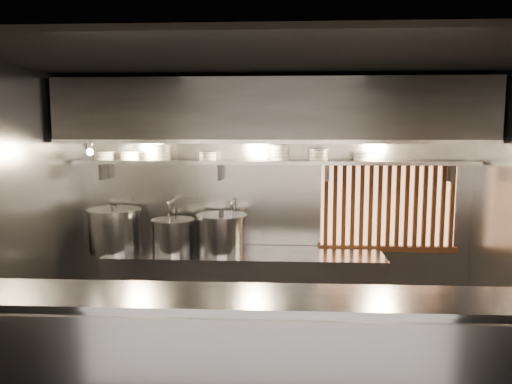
# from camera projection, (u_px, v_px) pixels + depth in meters

# --- Properties ---
(floor) EXTENTS (4.50, 4.50, 0.00)m
(floor) POSITION_uv_depth(u_px,v_px,m) (269.00, 383.00, 4.44)
(floor) COLOR black
(floor) RESTS_ON ground
(ceiling) EXTENTS (4.50, 4.50, 0.00)m
(ceiling) POSITION_uv_depth(u_px,v_px,m) (270.00, 61.00, 4.09)
(ceiling) COLOR black
(ceiling) RESTS_ON wall_back
(wall_back) EXTENTS (4.50, 0.00, 4.50)m
(wall_back) POSITION_uv_depth(u_px,v_px,m) (273.00, 203.00, 5.75)
(wall_back) COLOR gray
(wall_back) RESTS_ON floor
(wall_left) EXTENTS (0.00, 3.00, 3.00)m
(wall_left) POSITION_uv_depth(u_px,v_px,m) (14.00, 226.00, 4.39)
(wall_left) COLOR gray
(wall_left) RESTS_ON floor
(serving_counter) EXTENTS (4.50, 0.56, 1.13)m
(serving_counter) POSITION_uv_depth(u_px,v_px,m) (265.00, 375.00, 3.42)
(serving_counter) COLOR #98989D
(serving_counter) RESTS_ON floor
(cooking_bench) EXTENTS (3.00, 0.70, 0.90)m
(cooking_bench) POSITION_uv_depth(u_px,v_px,m) (245.00, 292.00, 5.52)
(cooking_bench) COLOR #98989D
(cooking_bench) RESTS_ON floor
(bowl_shelf) EXTENTS (4.40, 0.34, 0.04)m
(bowl_shelf) POSITION_uv_depth(u_px,v_px,m) (273.00, 162.00, 5.51)
(bowl_shelf) COLOR #98989D
(bowl_shelf) RESTS_ON wall_back
(exhaust_hood) EXTENTS (4.40, 0.81, 0.65)m
(exhaust_hood) POSITION_uv_depth(u_px,v_px,m) (273.00, 112.00, 5.22)
(exhaust_hood) COLOR #2D2D30
(exhaust_hood) RESTS_ON ceiling
(wood_screen) EXTENTS (1.56, 0.09, 1.04)m
(wood_screen) POSITION_uv_depth(u_px,v_px,m) (388.00, 206.00, 5.63)
(wood_screen) COLOR #FFAF72
(wood_screen) RESTS_ON wall_back
(faucet_left) EXTENTS (0.04, 0.30, 0.50)m
(faucet_left) POSITION_uv_depth(u_px,v_px,m) (172.00, 212.00, 5.69)
(faucet_left) COLOR silver
(faucet_left) RESTS_ON wall_back
(faucet_right) EXTENTS (0.04, 0.30, 0.50)m
(faucet_right) POSITION_uv_depth(u_px,v_px,m) (233.00, 212.00, 5.65)
(faucet_right) COLOR silver
(faucet_right) RESTS_ON wall_back
(heat_lamp) EXTENTS (0.25, 0.35, 0.20)m
(heat_lamp) POSITION_uv_depth(u_px,v_px,m) (88.00, 146.00, 5.13)
(heat_lamp) COLOR #98989D
(heat_lamp) RESTS_ON exhaust_hood
(pendant_bulb) EXTENTS (0.09, 0.09, 0.19)m
(pendant_bulb) POSITION_uv_depth(u_px,v_px,m) (264.00, 155.00, 5.39)
(pendant_bulb) COLOR #2D2D30
(pendant_bulb) RESTS_ON exhaust_hood
(stock_pot_left) EXTENTS (0.64, 0.64, 0.51)m
(stock_pot_left) POSITION_uv_depth(u_px,v_px,m) (115.00, 230.00, 5.52)
(stock_pot_left) COLOR #98989D
(stock_pot_left) RESTS_ON cooking_bench
(stock_pot_mid) EXTENTS (0.52, 0.52, 0.40)m
(stock_pot_mid) POSITION_uv_depth(u_px,v_px,m) (173.00, 235.00, 5.47)
(stock_pot_mid) COLOR #98989D
(stock_pot_mid) RESTS_ON cooking_bench
(stock_pot_right) EXTENTS (0.59, 0.59, 0.46)m
(stock_pot_right) POSITION_uv_depth(u_px,v_px,m) (221.00, 233.00, 5.46)
(stock_pot_right) COLOR #98989D
(stock_pot_right) RESTS_ON cooking_bench
(bowl_stack_0) EXTENTS (0.22, 0.22, 0.09)m
(bowl_stack_0) POSITION_uv_depth(u_px,v_px,m) (104.00, 156.00, 5.61)
(bowl_stack_0) COLOR white
(bowl_stack_0) RESTS_ON bowl_shelf
(bowl_stack_1) EXTENTS (0.22, 0.22, 0.09)m
(bowl_stack_1) POSITION_uv_depth(u_px,v_px,m) (130.00, 156.00, 5.59)
(bowl_stack_1) COLOR white
(bowl_stack_1) RESTS_ON bowl_shelf
(bowl_stack_2) EXTENTS (0.21, 0.21, 0.17)m
(bowl_stack_2) POSITION_uv_depth(u_px,v_px,m) (161.00, 152.00, 5.56)
(bowl_stack_2) COLOR white
(bowl_stack_2) RESTS_ON bowl_shelf
(bowl_stack_3) EXTENTS (0.20, 0.20, 0.09)m
(bowl_stack_3) POSITION_uv_depth(u_px,v_px,m) (208.00, 156.00, 5.54)
(bowl_stack_3) COLOR white
(bowl_stack_3) RESTS_ON bowl_shelf
(bowl_stack_4) EXTENTS (0.23, 0.23, 0.17)m
(bowl_stack_4) POSITION_uv_depth(u_px,v_px,m) (279.00, 153.00, 5.49)
(bowl_stack_4) COLOR white
(bowl_stack_4) RESTS_ON bowl_shelf
(bowl_stack_5) EXTENTS (0.22, 0.22, 0.13)m
(bowl_stack_5) POSITION_uv_depth(u_px,v_px,m) (319.00, 154.00, 5.47)
(bowl_stack_5) COLOR white
(bowl_stack_5) RESTS_ON bowl_shelf
(bowl_stack_6) EXTENTS (0.22, 0.22, 0.09)m
(bowl_stack_6) POSITION_uv_depth(u_px,v_px,m) (362.00, 156.00, 5.45)
(bowl_stack_6) COLOR white
(bowl_stack_6) RESTS_ON bowl_shelf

